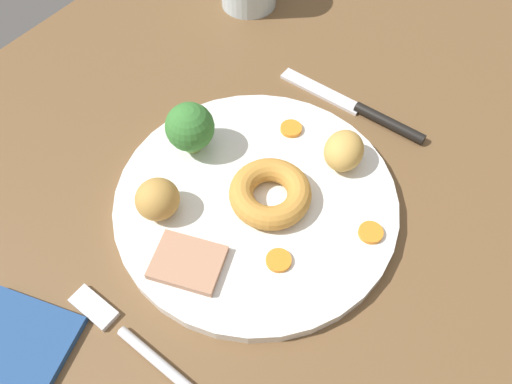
{
  "coord_description": "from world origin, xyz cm",
  "views": [
    {
      "loc": [
        -20.7,
        -14.48,
        46.98
      ],
      "look_at": [
        1.35,
        1.87,
        6.0
      ],
      "focal_mm": 35.56,
      "sensor_mm": 36.0,
      "label": 1
    }
  ],
  "objects_px": {
    "knife": "(363,111)",
    "carrot_coin_back": "(371,233)",
    "roast_potato_left": "(344,151)",
    "carrot_coin_side": "(291,129)",
    "carrot_coin_front": "(279,260)",
    "broccoli_floret": "(190,128)",
    "roast_potato_right": "(158,199)",
    "fork": "(132,340)",
    "meat_slice_main": "(188,262)",
    "folded_napkin": "(7,361)",
    "dinner_plate": "(256,201)",
    "yorkshire_pudding": "(270,193)"
  },
  "relations": [
    {
      "from": "roast_potato_left",
      "to": "carrot_coin_side",
      "type": "height_order",
      "value": "roast_potato_left"
    },
    {
      "from": "meat_slice_main",
      "to": "carrot_coin_back",
      "type": "height_order",
      "value": "meat_slice_main"
    },
    {
      "from": "yorkshire_pudding",
      "to": "knife",
      "type": "bearing_deg",
      "value": -3.85
    },
    {
      "from": "carrot_coin_front",
      "to": "broccoli_floret",
      "type": "bearing_deg",
      "value": 69.76
    },
    {
      "from": "knife",
      "to": "folded_napkin",
      "type": "height_order",
      "value": "knife"
    },
    {
      "from": "carrot_coin_front",
      "to": "carrot_coin_back",
      "type": "distance_m",
      "value": 0.09
    },
    {
      "from": "dinner_plate",
      "to": "roast_potato_left",
      "type": "bearing_deg",
      "value": -26.54
    },
    {
      "from": "roast_potato_right",
      "to": "broccoli_floret",
      "type": "height_order",
      "value": "broccoli_floret"
    },
    {
      "from": "dinner_plate",
      "to": "meat_slice_main",
      "type": "height_order",
      "value": "meat_slice_main"
    },
    {
      "from": "carrot_coin_back",
      "to": "broccoli_floret",
      "type": "height_order",
      "value": "broccoli_floret"
    },
    {
      "from": "dinner_plate",
      "to": "fork",
      "type": "distance_m",
      "value": 0.17
    },
    {
      "from": "carrot_coin_side",
      "to": "roast_potato_left",
      "type": "bearing_deg",
      "value": -93.54
    },
    {
      "from": "knife",
      "to": "carrot_coin_back",
      "type": "bearing_deg",
      "value": 121.41
    },
    {
      "from": "roast_potato_right",
      "to": "carrot_coin_side",
      "type": "height_order",
      "value": "roast_potato_right"
    },
    {
      "from": "fork",
      "to": "carrot_coin_front",
      "type": "bearing_deg",
      "value": -113.78
    },
    {
      "from": "carrot_coin_back",
      "to": "fork",
      "type": "bearing_deg",
      "value": 151.18
    },
    {
      "from": "carrot_coin_back",
      "to": "knife",
      "type": "distance_m",
      "value": 0.17
    },
    {
      "from": "broccoli_floret",
      "to": "roast_potato_right",
      "type": "bearing_deg",
      "value": -161.94
    },
    {
      "from": "meat_slice_main",
      "to": "carrot_coin_side",
      "type": "relative_size",
      "value": 2.68
    },
    {
      "from": "yorkshire_pudding",
      "to": "carrot_coin_front",
      "type": "distance_m",
      "value": 0.07
    },
    {
      "from": "roast_potato_left",
      "to": "fork",
      "type": "xyz_separation_m",
      "value": [
        -0.26,
        0.05,
        -0.03
      ]
    },
    {
      "from": "dinner_plate",
      "to": "carrot_coin_side",
      "type": "distance_m",
      "value": 0.1
    },
    {
      "from": "roast_potato_right",
      "to": "carrot_coin_front",
      "type": "bearing_deg",
      "value": -79.32
    },
    {
      "from": "carrot_coin_side",
      "to": "broccoli_floret",
      "type": "bearing_deg",
      "value": 139.53
    },
    {
      "from": "roast_potato_right",
      "to": "carrot_coin_back",
      "type": "relative_size",
      "value": 1.82
    },
    {
      "from": "carrot_coin_side",
      "to": "folded_napkin",
      "type": "relative_size",
      "value": 0.21
    },
    {
      "from": "carrot_coin_back",
      "to": "carrot_coin_side",
      "type": "xyz_separation_m",
      "value": [
        0.06,
        0.13,
        -0.0
      ]
    },
    {
      "from": "carrot_coin_back",
      "to": "roast_potato_left",
      "type": "bearing_deg",
      "value": 49.17
    },
    {
      "from": "dinner_plate",
      "to": "meat_slice_main",
      "type": "distance_m",
      "value": 0.1
    },
    {
      "from": "yorkshire_pudding",
      "to": "carrot_coin_front",
      "type": "bearing_deg",
      "value": -137.6
    },
    {
      "from": "meat_slice_main",
      "to": "carrot_coin_front",
      "type": "xyz_separation_m",
      "value": [
        0.05,
        -0.06,
        -0.0
      ]
    },
    {
      "from": "broccoli_floret",
      "to": "fork",
      "type": "bearing_deg",
      "value": -154.35
    },
    {
      "from": "broccoli_floret",
      "to": "carrot_coin_back",
      "type": "bearing_deg",
      "value": -84.35
    },
    {
      "from": "yorkshire_pudding",
      "to": "broccoli_floret",
      "type": "height_order",
      "value": "broccoli_floret"
    },
    {
      "from": "dinner_plate",
      "to": "fork",
      "type": "bearing_deg",
      "value": 179.28
    },
    {
      "from": "roast_potato_right",
      "to": "knife",
      "type": "height_order",
      "value": "roast_potato_right"
    },
    {
      "from": "roast_potato_right",
      "to": "broccoli_floret",
      "type": "bearing_deg",
      "value": 18.06
    },
    {
      "from": "knife",
      "to": "folded_napkin",
      "type": "relative_size",
      "value": 1.68
    },
    {
      "from": "dinner_plate",
      "to": "folded_napkin",
      "type": "height_order",
      "value": "dinner_plate"
    },
    {
      "from": "broccoli_floret",
      "to": "folded_napkin",
      "type": "bearing_deg",
      "value": -176.12
    },
    {
      "from": "carrot_coin_back",
      "to": "roast_potato_right",
      "type": "bearing_deg",
      "value": 119.1
    },
    {
      "from": "dinner_plate",
      "to": "carrot_coin_back",
      "type": "relative_size",
      "value": 12.02
    },
    {
      "from": "meat_slice_main",
      "to": "roast_potato_right",
      "type": "height_order",
      "value": "roast_potato_right"
    },
    {
      "from": "roast_potato_right",
      "to": "folded_napkin",
      "type": "xyz_separation_m",
      "value": [
        -0.18,
        0.01,
        -0.03
      ]
    },
    {
      "from": "dinner_plate",
      "to": "carrot_coin_back",
      "type": "height_order",
      "value": "carrot_coin_back"
    },
    {
      "from": "carrot_coin_side",
      "to": "carrot_coin_front",
      "type": "bearing_deg",
      "value": -149.76
    },
    {
      "from": "carrot_coin_front",
      "to": "broccoli_floret",
      "type": "relative_size",
      "value": 0.41
    },
    {
      "from": "carrot_coin_back",
      "to": "fork",
      "type": "height_order",
      "value": "carrot_coin_back"
    },
    {
      "from": "roast_potato_left",
      "to": "fork",
      "type": "bearing_deg",
      "value": 169.95
    },
    {
      "from": "roast_potato_right",
      "to": "folded_napkin",
      "type": "bearing_deg",
      "value": 177.55
    }
  ]
}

